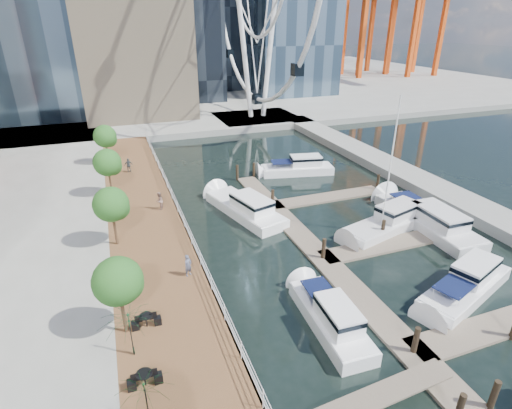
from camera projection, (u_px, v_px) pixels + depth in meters
The scene contains 16 objects.
ground at pixel (345, 343), 22.37m from camera, with size 520.00×520.00×0.00m, color black.
boardwalk at pixel (149, 238), 32.11m from camera, with size 6.00×60.00×1.00m, color brown.
seawall at pixel (186, 232), 33.05m from camera, with size 0.25×60.00×1.00m, color #595954.
land_far at pixel (146, 85), 109.05m from camera, with size 200.00×114.00×1.00m, color gray.
breakwater at pixel (404, 174), 45.47m from camera, with size 4.00×60.00×1.00m, color gray.
pier at pixel (257, 119), 70.85m from camera, with size 14.00×12.00×1.00m, color gray.
railing at pixel (184, 221), 32.59m from camera, with size 0.10×60.00×1.05m, color white, non-canonical shape.
floating_docks at pixel (364, 231), 33.16m from camera, with size 16.00×34.00×2.60m.
port_cranes at pixel (377, 7), 116.69m from camera, with size 40.00×52.00×38.00m.
street_trees at pixel (111, 205), 28.92m from camera, with size 2.60×42.60×4.60m.
yacht_foreground at pixel (463, 294), 26.31m from camera, with size 2.45×9.14×2.15m, color white, non-canonical shape.
pedestrian_near at pixel (188, 265), 26.24m from camera, with size 0.57×0.37×1.55m, color #4D5167.
pedestrian_mid at pixel (159, 201), 35.48m from camera, with size 0.79×0.62×1.63m, color #8E6B62.
pedestrian_far at pixel (129, 165), 44.35m from camera, with size 0.93×0.39×1.58m, color #363D43.
moored_yachts at pixel (376, 235), 33.51m from camera, with size 18.76×40.25×11.50m.
cafe_seating at pixel (147, 385), 17.11m from camera, with size 4.14×12.34×2.67m.
Camera 1 is at (-10.58, -14.28, 16.42)m, focal length 28.00 mm.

